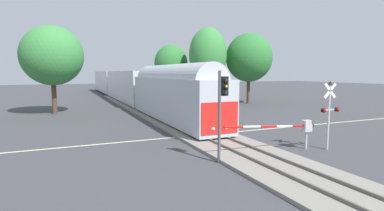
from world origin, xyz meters
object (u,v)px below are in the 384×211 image
Objects in this scene: oak_far_right at (208,55)px; crossing_gate_near at (297,127)px; commuter_train at (127,85)px; traffic_signal_median at (222,101)px; oak_behind_train at (52,56)px; crossing_signal_mast at (329,108)px; traffic_signal_far_side at (219,86)px; elm_centre_background at (171,64)px; maple_right_background at (249,58)px.

crossing_gate_near is at bearing -104.30° from oak_far_right.
commuter_train is 13.63× the size of traffic_signal_median.
crossing_gate_near is at bearing -59.69° from oak_behind_train.
traffic_signal_far_side is at bearing 86.86° from crossing_signal_mast.
crossing_gate_near is 30.50m from elm_centre_background.
oak_far_right is (3.82, -4.99, 1.14)m from elm_centre_background.
crossing_signal_mast is 15.59m from traffic_signal_far_side.
commuter_train is 15.63× the size of crossing_signal_mast.
oak_behind_train reaches higher than crossing_gate_near.
crossing_signal_mast is (1.87, -0.67, 1.13)m from crossing_gate_near.
traffic_signal_median is 28.37m from oak_far_right.
crossing_signal_mast is at bearing -81.53° from commuter_train.
traffic_signal_far_side is at bearing -136.68° from maple_right_background.
elm_centre_background is 6.38m from oak_far_right.
oak_far_right is at bearing 177.10° from maple_right_background.
crossing_gate_near is (3.35, -34.36, -1.30)m from commuter_train.
elm_centre_background is (-10.58, 5.33, -0.88)m from maple_right_background.
oak_behind_train is at bearing 109.22° from traffic_signal_median.
traffic_signal_far_side is (0.85, 15.55, 0.73)m from crossing_signal_mast.
oak_far_right is (-6.76, 0.34, 0.26)m from maple_right_background.
elm_centre_background reaches higher than traffic_signal_median.
maple_right_background is 0.95× the size of oak_far_right.
oak_behind_train is 20.27m from oak_far_right.
crossing_signal_mast reaches higher than crossing_gate_near.
commuter_train is at bearing 143.84° from elm_centre_background.
traffic_signal_far_side is 0.47× the size of maple_right_background.
traffic_signal_far_side is at bearing -89.42° from elm_centre_background.
oak_far_right reaches higher than oak_behind_train.
maple_right_background is 1.06× the size of oak_behind_train.
crossing_gate_near is at bearing 160.31° from crossing_signal_mast.
traffic_signal_median is (-7.30, 0.24, 0.68)m from crossing_signal_mast.
traffic_signal_far_side is 11.48m from oak_far_right.
crossing_gate_near is 0.64× the size of oak_behind_train.
commuter_train reaches higher than traffic_signal_far_side.
commuter_train is 15.47m from oak_behind_train.
oak_far_right is at bearing 65.12° from traffic_signal_median.
crossing_signal_mast is 30.91m from elm_centre_background.
crossing_signal_mast is 28.11m from maple_right_background.
crossing_gate_near is 28.52m from maple_right_background.
crossing_signal_mast is at bearing -93.14° from traffic_signal_far_side.
traffic_signal_median is 31.47m from maple_right_background.
traffic_signal_far_side is at bearing 79.64° from crossing_gate_near.
traffic_signal_far_side is 0.55× the size of elm_centre_background.
crossing_gate_near is at bearing 4.54° from traffic_signal_median.
commuter_train is 34.86m from traffic_signal_median.
oak_behind_train reaches higher than elm_centre_background.
maple_right_background is (10.42, 9.83, 3.61)m from traffic_signal_far_side.
crossing_signal_mast is 0.47× the size of elm_centre_background.
crossing_signal_mast is 0.86× the size of traffic_signal_far_side.
oak_behind_train is (-15.70, 24.32, 4.02)m from crossing_signal_mast.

